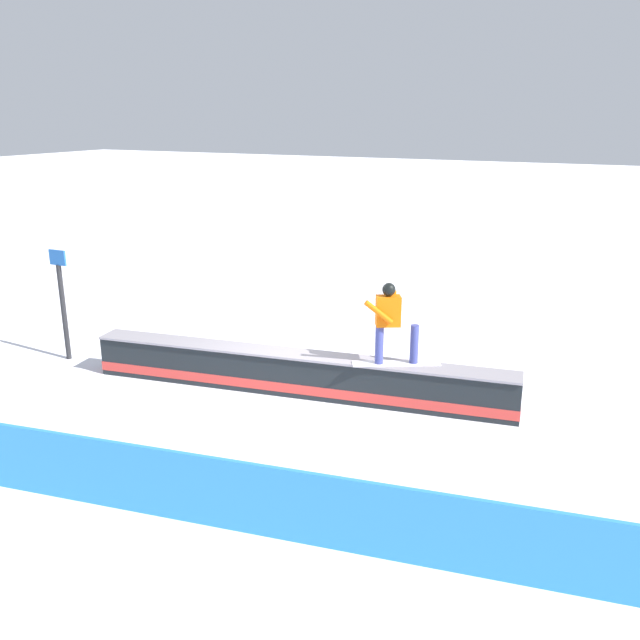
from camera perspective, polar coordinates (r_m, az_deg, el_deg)
The scene contains 5 objects.
ground_plane at distance 12.18m, azimuth -1.98°, elevation -6.17°, with size 120.00×120.00×0.00m, color white.
grind_box at distance 12.05m, azimuth -1.99°, elevation -4.67°, with size 7.69×1.69×0.76m.
snowboarder at distance 11.21m, azimuth 5.99°, elevation -0.05°, with size 1.44×0.94×1.40m.
safety_fence at distance 8.88m, azimuth -14.90°, elevation -12.86°, with size 12.29×0.06×0.94m, color #2E84E2.
trail_marker at distance 14.38m, azimuth -20.89°, elevation 1.42°, with size 0.40×0.10×2.25m.
Camera 1 is at (-5.22, 9.89, 4.84)m, focal length 37.93 mm.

